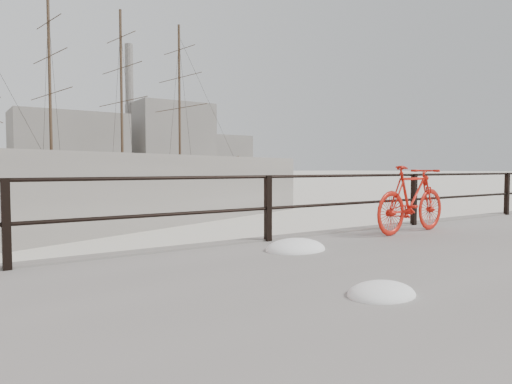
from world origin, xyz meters
TOP-DOWN VIEW (x-y plane):
  - ground at (0.00, 0.00)m, footprint 400.00×400.00m
  - guardrail at (0.00, -0.15)m, footprint 28.00×0.10m
  - bicycle at (-4.46, -0.82)m, footprint 1.92×0.43m
  - barque_black at (20.69, 92.52)m, footprint 68.38×32.21m
  - industrial_west at (20.00, 140.00)m, footprint 32.00×18.00m
  - industrial_mid at (55.00, 145.00)m, footprint 26.00×20.00m
  - industrial_east at (78.00, 150.00)m, footprint 20.00×16.00m
  - smokestack at (42.00, 150.00)m, footprint 2.80×2.80m

SIDE VIEW (x-z plane):
  - ground at x=0.00m, z-range 0.00..0.00m
  - barque_black at x=20.69m, z-range -18.39..18.39m
  - guardrail at x=0.00m, z-range 0.35..1.35m
  - bicycle at x=-4.46m, z-range 0.35..1.50m
  - industrial_east at x=78.00m, z-range 0.00..14.00m
  - industrial_west at x=20.00m, z-range 0.00..18.00m
  - industrial_mid at x=55.00m, z-range 0.00..24.00m
  - smokestack at x=42.00m, z-range 0.00..44.00m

